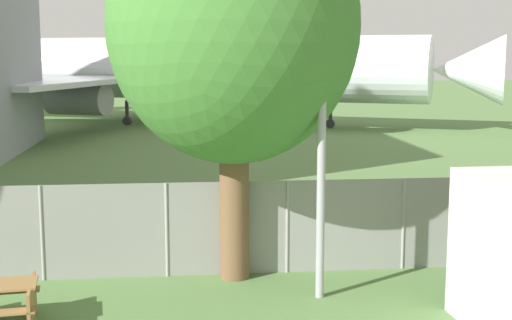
% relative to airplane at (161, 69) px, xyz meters
% --- Properties ---
extents(perimeter_fence, '(56.07, 0.07, 2.00)m').
position_rel_airplane_xyz_m(perimeter_fence, '(3.45, -34.80, -2.67)').
color(perimeter_fence, gray).
rests_on(perimeter_fence, ground).
extents(airplane, '(42.02, 34.35, 12.08)m').
position_rel_airplane_xyz_m(airplane, '(0.00, 0.00, 0.00)').
color(airplane, white).
rests_on(airplane, ground).
extents(tree_left_of_cabin, '(5.04, 5.04, 7.98)m').
position_rel_airplane_xyz_m(tree_left_of_cabin, '(2.30, -35.05, 1.51)').
color(tree_left_of_cabin, brown).
rests_on(tree_left_of_cabin, ground).
extents(light_mast, '(0.44, 0.44, 6.89)m').
position_rel_airplane_xyz_m(light_mast, '(3.84, -36.43, 0.61)').
color(light_mast, '#99999E').
rests_on(light_mast, ground).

